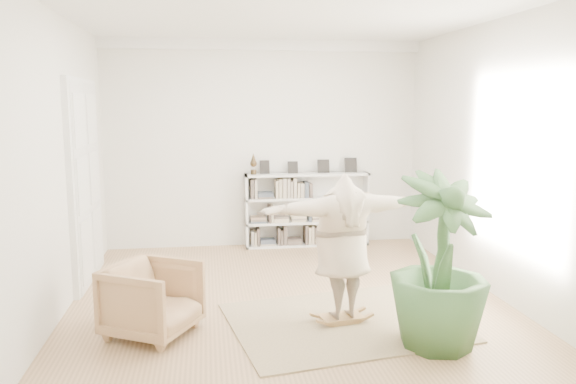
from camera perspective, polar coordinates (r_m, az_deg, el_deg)
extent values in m
plane|color=#916F4A|center=(7.37, 0.03, -10.98)|extent=(6.00, 6.00, 0.00)
plane|color=silver|center=(9.94, -2.49, 4.82)|extent=(5.50, 0.00, 5.50)
plane|color=silver|center=(4.05, 6.19, -1.25)|extent=(5.50, 0.00, 5.50)
plane|color=silver|center=(7.11, -22.48, 2.51)|extent=(0.00, 6.00, 6.00)
plane|color=silver|center=(7.85, 20.34, 3.18)|extent=(0.00, 6.00, 6.00)
plane|color=white|center=(7.02, 0.03, 17.86)|extent=(6.00, 6.00, 0.00)
cube|color=white|center=(9.90, -2.52, 14.72)|extent=(5.50, 0.12, 0.18)
cube|color=white|center=(8.41, -19.93, 0.80)|extent=(0.08, 1.78, 2.92)
cube|color=silver|center=(8.02, -20.35, 0.40)|extent=(0.06, 0.78, 2.80)
cube|color=silver|center=(8.79, -19.29, 1.17)|extent=(0.06, 0.78, 2.80)
cube|color=silver|center=(9.87, -4.24, -1.96)|extent=(0.04, 0.35, 1.30)
cube|color=silver|center=(10.24, 7.91, -1.62)|extent=(0.04, 0.35, 1.30)
cube|color=silver|center=(10.15, 1.80, -1.64)|extent=(2.20, 0.04, 1.30)
cube|color=silver|center=(10.13, 1.93, -5.30)|extent=(2.20, 0.35, 0.04)
cube|color=silver|center=(10.04, 1.95, -3.03)|extent=(2.20, 0.35, 0.04)
cube|color=silver|center=(9.96, 1.96, -0.61)|extent=(2.20, 0.35, 0.04)
cube|color=silver|center=(9.90, 1.97, 1.79)|extent=(2.20, 0.35, 0.04)
cube|color=black|center=(9.83, -2.39, 2.55)|extent=(0.18, 0.07, 0.24)
cube|color=black|center=(9.89, 0.50, 2.60)|extent=(0.18, 0.07, 0.24)
cube|color=black|center=(9.99, 3.62, 2.65)|extent=(0.18, 0.07, 0.24)
cube|color=black|center=(10.10, 6.40, 2.68)|extent=(0.18, 0.07, 0.24)
imported|color=tan|center=(6.41, -13.60, -10.56)|extent=(1.19, 1.18, 0.80)
cube|color=tan|center=(6.71, 5.45, -13.02)|extent=(2.80, 2.40, 0.02)
cube|color=olive|center=(6.68, 5.46, -12.52)|extent=(0.53, 0.37, 0.03)
cube|color=olive|center=(6.69, 5.46, -12.79)|extent=(0.33, 0.10, 0.04)
cube|color=olive|center=(6.69, 5.46, -12.79)|extent=(0.33, 0.10, 0.04)
cube|color=olive|center=(6.68, 5.46, -12.52)|extent=(0.20, 0.08, 0.10)
cube|color=olive|center=(6.68, 5.46, -12.52)|extent=(0.20, 0.08, 0.10)
imported|color=beige|center=(6.41, 5.58, -5.15)|extent=(2.11, 0.90, 1.67)
imported|color=#34592C|center=(6.00, 15.11, -6.81)|extent=(1.29, 1.29, 1.83)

